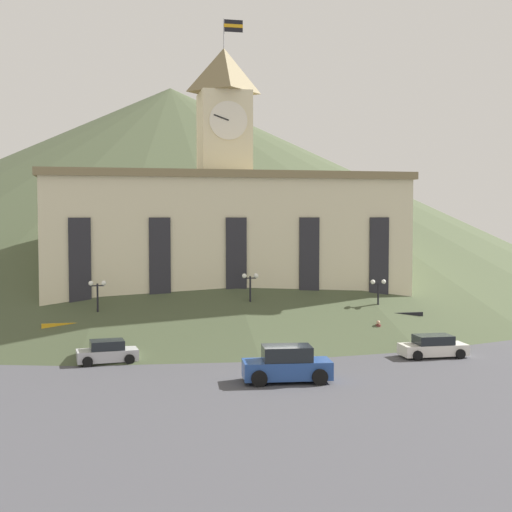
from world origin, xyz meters
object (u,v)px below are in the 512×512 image
object	(u,v)px
street_lamp_left	(378,295)
pedestrian	(378,332)
street_lamp_far_right	(250,293)
car_white_taxi	(433,347)
street_lamp_far_left	(98,299)
car_blue_van	(287,365)
car_silver_hatch	(107,352)

from	to	relation	value
street_lamp_left	pedestrian	world-z (taller)	street_lamp_left
street_lamp_far_right	car_white_taxi	size ratio (longest dim) A/B	1.16
street_lamp_far_left	street_lamp_far_right	distance (m)	11.21
street_lamp_far_left	car_blue_van	distance (m)	16.79
street_lamp_far_right	car_white_taxi	bearing A→B (deg)	-34.89
car_silver_hatch	car_blue_van	size ratio (longest dim) A/B	0.77
car_silver_hatch	pedestrian	bearing A→B (deg)	1.15
street_lamp_left	pedestrian	size ratio (longest dim) A/B	2.53
street_lamp_far_right	car_silver_hatch	bearing A→B (deg)	-154.55
street_lamp_far_left	car_blue_van	size ratio (longest dim) A/B	0.94
car_silver_hatch	car_white_taxi	xyz separation A→B (m)	(21.72, -2.70, 0.00)
street_lamp_far_left	car_silver_hatch	size ratio (longest dim) A/B	1.23
street_lamp_far_left	pedestrian	distance (m)	20.70
street_lamp_left	car_white_taxi	world-z (taller)	street_lamp_left
street_lamp_left	pedestrian	bearing A→B (deg)	-111.57
street_lamp_left	car_white_taxi	size ratio (longest dim) A/B	1.02
street_lamp_far_right	street_lamp_left	bearing A→B (deg)	0.00
car_blue_van	car_white_taxi	bearing A→B (deg)	28.84
street_lamp_far_right	street_lamp_left	world-z (taller)	street_lamp_far_right
street_lamp_far_left	car_blue_van	bearing A→B (deg)	-49.67
street_lamp_left	car_white_taxi	distance (m)	8.25
pedestrian	street_lamp_left	bearing A→B (deg)	-17.70
street_lamp_far_left	car_silver_hatch	bearing A→B (deg)	-83.27
street_lamp_left	car_silver_hatch	distance (m)	21.62
street_lamp_far_left	car_blue_van	world-z (taller)	street_lamp_far_left
car_silver_hatch	pedestrian	xyz separation A→B (m)	(19.76, 2.30, 0.31)
street_lamp_left	car_blue_van	world-z (taller)	street_lamp_left
street_lamp_left	car_silver_hatch	xyz separation A→B (m)	(-20.84, -5.05, -2.71)
car_blue_van	pedestrian	distance (m)	13.80
street_lamp_left	pedestrian	xyz separation A→B (m)	(-1.09, -2.75, -2.40)
car_silver_hatch	street_lamp_left	bearing A→B (deg)	8.13
street_lamp_far_right	car_blue_van	world-z (taller)	street_lamp_far_right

